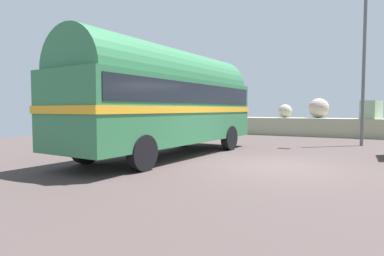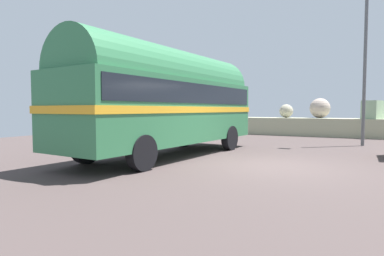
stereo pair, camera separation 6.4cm
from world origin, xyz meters
TOP-DOWN VIEW (x-y plane):
  - ground at (0.00, 0.00)m, footprint 32.00×26.00m
  - breakwater at (-0.39, 11.80)m, footprint 31.36×2.08m
  - vintage_coach at (-3.76, 0.35)m, footprint 3.09×8.75m
  - lamp_post at (2.11, 6.92)m, footprint 0.93×0.90m

SIDE VIEW (x-z plane):
  - ground at x=0.00m, z-range 0.00..0.02m
  - breakwater at x=-0.39m, z-range -0.48..1.91m
  - vintage_coach at x=-3.76m, z-range 0.20..3.90m
  - lamp_post at x=2.11m, z-range 0.42..7.73m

